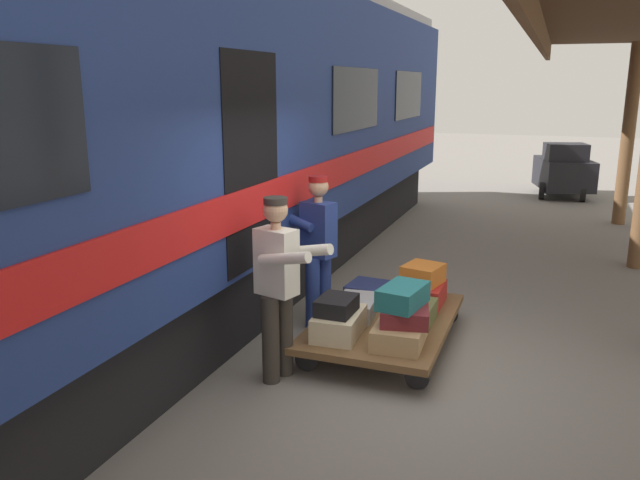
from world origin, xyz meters
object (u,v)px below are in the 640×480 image
(suitcase_olive_duffel, at_px, (413,313))
(baggage_tug, at_px, (564,171))
(suitcase_tan_vintage, at_px, (400,334))
(suitcase_gray_aluminum, at_px, (357,307))
(suitcase_navy_fabric, at_px, (372,291))
(train_car, at_px, (118,145))
(suitcase_maroon_trunk, at_px, (405,315))
(suitcase_red_plastic, at_px, (424,294))
(suitcase_black_hardshell, at_px, (337,305))
(porter_in_overalls, at_px, (317,246))
(suitcase_orange_carryall, at_px, (423,274))
(suitcase_teal_softside, at_px, (403,296))
(suitcase_cream_canvas, at_px, (339,324))
(porter_by_door, at_px, (278,283))
(luggage_cart, at_px, (384,322))

(suitcase_olive_duffel, distance_m, baggage_tug, 10.26)
(suitcase_tan_vintage, bearing_deg, suitcase_olive_duffel, -90.00)
(suitcase_gray_aluminum, relative_size, suitcase_navy_fabric, 1.12)
(train_car, relative_size, suitcase_maroon_trunk, 42.58)
(suitcase_gray_aluminum, bearing_deg, suitcase_red_plastic, -135.75)
(suitcase_black_hardshell, distance_m, porter_in_overalls, 1.08)
(suitcase_maroon_trunk, relative_size, porter_in_overalls, 0.26)
(suitcase_olive_duffel, bearing_deg, suitcase_black_hardshell, 44.87)
(suitcase_gray_aluminum, xyz_separation_m, suitcase_maroon_trunk, (-0.63, 0.55, 0.18))
(suitcase_red_plastic, xyz_separation_m, baggage_tug, (-1.44, -9.57, 0.22))
(porter_in_overalls, relative_size, baggage_tug, 0.89)
(suitcase_tan_vintage, xyz_separation_m, suitcase_maroon_trunk, (-0.04, -0.03, 0.18))
(train_car, height_order, suitcase_orange_carryall, train_car)
(suitcase_gray_aluminum, height_order, suitcase_maroon_trunk, suitcase_maroon_trunk)
(suitcase_black_hardshell, bearing_deg, suitcase_navy_fabric, -90.74)
(suitcase_maroon_trunk, relative_size, suitcase_teal_softside, 0.80)
(suitcase_gray_aluminum, relative_size, suitcase_teal_softside, 1.05)
(suitcase_teal_softside, distance_m, porter_in_overalls, 1.41)
(suitcase_cream_canvas, bearing_deg, porter_in_overalls, -57.26)
(suitcase_tan_vintage, height_order, suitcase_orange_carryall, suitcase_orange_carryall)
(suitcase_maroon_trunk, xyz_separation_m, suitcase_teal_softside, (0.03, -0.03, 0.18))
(suitcase_black_hardshell, distance_m, porter_by_door, 0.69)
(porter_by_door, bearing_deg, baggage_tug, -102.28)
(suitcase_navy_fabric, bearing_deg, suitcase_tan_vintage, 117.17)
(suitcase_olive_duffel, relative_size, suitcase_orange_carryall, 1.31)
(suitcase_black_hardshell, bearing_deg, suitcase_maroon_trunk, -174.92)
(porter_by_door, xyz_separation_m, baggage_tug, (-2.45, -11.24, -0.30))
(suitcase_gray_aluminum, xyz_separation_m, baggage_tug, (-2.04, -10.16, 0.24))
(train_car, height_order, suitcase_olive_duffel, train_car)
(train_car, height_order, suitcase_navy_fabric, train_car)
(suitcase_navy_fabric, distance_m, porter_by_door, 1.80)
(suitcase_gray_aluminum, height_order, suitcase_orange_carryall, suitcase_orange_carryall)
(suitcase_navy_fabric, bearing_deg, suitcase_gray_aluminum, 90.00)
(suitcase_olive_duffel, relative_size, suitcase_navy_fabric, 1.08)
(suitcase_gray_aluminum, bearing_deg, suitcase_cream_canvas, 90.00)
(porter_in_overalls, height_order, porter_by_door, same)
(porter_in_overalls, bearing_deg, suitcase_cream_canvas, 122.74)
(suitcase_olive_duffel, xyz_separation_m, suitcase_teal_softside, (-0.01, 0.52, 0.35))
(suitcase_navy_fabric, xyz_separation_m, baggage_tug, (-2.04, -9.57, 0.25))
(porter_by_door, bearing_deg, suitcase_gray_aluminum, -110.58)
(suitcase_tan_vintage, bearing_deg, porter_in_overalls, -36.63)
(suitcase_orange_carryall, distance_m, suitcase_teal_softside, 1.13)
(suitcase_tan_vintage, height_order, suitcase_gray_aluminum, suitcase_tan_vintage)
(suitcase_tan_vintage, distance_m, suitcase_cream_canvas, 0.60)
(suitcase_maroon_trunk, bearing_deg, suitcase_tan_vintage, 39.33)
(train_car, relative_size, suitcase_red_plastic, 33.43)
(suitcase_olive_duffel, distance_m, suitcase_gray_aluminum, 0.60)
(suitcase_orange_carryall, bearing_deg, porter_by_door, 60.06)
(suitcase_black_hardshell, bearing_deg, suitcase_red_plastic, -117.21)
(suitcase_orange_carryall, bearing_deg, luggage_cart, 66.19)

